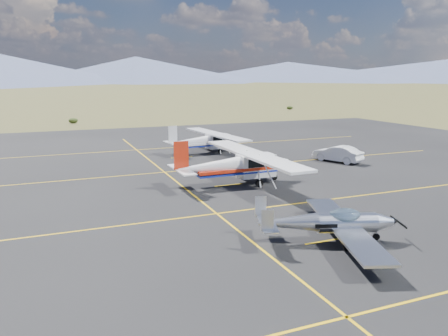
{
  "coord_description": "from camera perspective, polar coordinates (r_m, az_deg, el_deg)",
  "views": [
    {
      "loc": [
        -14.02,
        -18.77,
        7.23
      ],
      "look_at": [
        -4.04,
        5.78,
        1.6
      ],
      "focal_mm": 35.0,
      "sensor_mm": 36.0,
      "label": 1
    }
  ],
  "objects": [
    {
      "name": "ground",
      "position": [
        24.52,
        14.04,
        -5.53
      ],
      "size": [
        1600.0,
        1600.0,
        0.0
      ],
      "primitive_type": "plane",
      "color": "#383D1C",
      "rests_on": "ground"
    },
    {
      "name": "apron",
      "position": [
        30.22,
        6.24,
        -1.92
      ],
      "size": [
        72.0,
        72.0,
        0.02
      ],
      "primitive_type": "cube",
      "color": "black",
      "rests_on": "ground"
    },
    {
      "name": "aircraft_low_wing",
      "position": [
        19.92,
        13.72,
        -6.96
      ],
      "size": [
        6.19,
        8.36,
        1.83
      ],
      "rotation": [
        0.0,
        0.0,
        -0.33
      ],
      "color": "silver",
      "rests_on": "apron"
    },
    {
      "name": "aircraft_cessna",
      "position": [
        29.24,
        1.63,
        0.5
      ],
      "size": [
        7.49,
        12.5,
        3.18
      ],
      "rotation": [
        0.0,
        0.0,
        0.02
      ],
      "color": "white",
      "rests_on": "apron"
    },
    {
      "name": "aircraft_plain",
      "position": [
        41.43,
        -2.39,
        3.64
      ],
      "size": [
        6.57,
        10.89,
        2.75
      ],
      "rotation": [
        0.0,
        0.0,
        0.11
      ],
      "color": "silver",
      "rests_on": "apron"
    },
    {
      "name": "sedan",
      "position": [
        38.4,
        14.61,
        1.82
      ],
      "size": [
        3.06,
        4.43,
        1.38
      ],
      "primitive_type": "imported",
      "rotation": [
        0.0,
        0.0,
        3.57
      ],
      "color": "white",
      "rests_on": "apron"
    }
  ]
}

